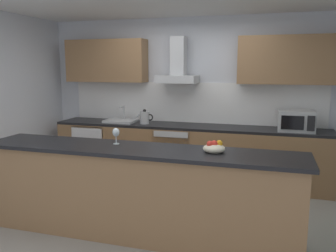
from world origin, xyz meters
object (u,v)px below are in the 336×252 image
at_px(oven, 176,152).
at_px(fruit_bowl, 214,148).
at_px(kettle, 145,117).
at_px(refrigerator, 96,148).
at_px(microwave, 296,121).
at_px(sink, 121,121).
at_px(wine_glass, 116,133).
at_px(range_hood, 178,68).

bearing_deg(oven, fruit_bowl, -64.25).
height_order(oven, kettle, kettle).
bearing_deg(oven, refrigerator, -179.89).
xyz_separation_m(microwave, sink, (-2.74, 0.04, -0.12)).
relative_size(kettle, wine_glass, 1.62).
distance_m(refrigerator, wine_glass, 2.35).
relative_size(refrigerator, microwave, 1.70).
bearing_deg(refrigerator, fruit_bowl, -39.07).
xyz_separation_m(refrigerator, range_hood, (1.43, 0.13, 1.36)).
bearing_deg(wine_glass, sink, 112.78).
bearing_deg(range_hood, fruit_bowl, -65.69).
relative_size(range_hood, fruit_bowl, 3.27).
bearing_deg(sink, fruit_bowl, -45.83).
relative_size(range_hood, wine_glass, 4.05).
height_order(wine_glass, fruit_bowl, wine_glass).
height_order(refrigerator, wine_glass, wine_glass).
bearing_deg(kettle, refrigerator, 178.08).
relative_size(refrigerator, wine_glass, 4.78).
distance_m(refrigerator, kettle, 1.09).
relative_size(kettle, range_hood, 0.40).
xyz_separation_m(oven, wine_glass, (-0.16, -1.86, 0.64)).
relative_size(microwave, range_hood, 0.69).
relative_size(oven, microwave, 1.60).
height_order(sink, fruit_bowl, sink).
height_order(sink, range_hood, range_hood).
bearing_deg(refrigerator, wine_glass, -55.61).
relative_size(wine_glass, fruit_bowl, 0.81).
bearing_deg(fruit_bowl, wine_glass, 177.11).
bearing_deg(microwave, refrigerator, 179.55).
relative_size(sink, fruit_bowl, 2.27).
bearing_deg(microwave, sink, 179.19).
distance_m(oven, range_hood, 1.33).
bearing_deg(oven, kettle, -176.21).
xyz_separation_m(kettle, range_hood, (0.51, 0.16, 0.78)).
relative_size(microwave, wine_glass, 2.81).
bearing_deg(wine_glass, microwave, 43.14).
height_order(kettle, range_hood, range_hood).
height_order(kettle, fruit_bowl, kettle).
xyz_separation_m(oven, refrigerator, (-1.43, -0.00, -0.03)).
bearing_deg(refrigerator, range_hood, 5.27).
xyz_separation_m(microwave, range_hood, (-1.80, 0.16, 0.74)).
distance_m(microwave, fruit_bowl, 2.08).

